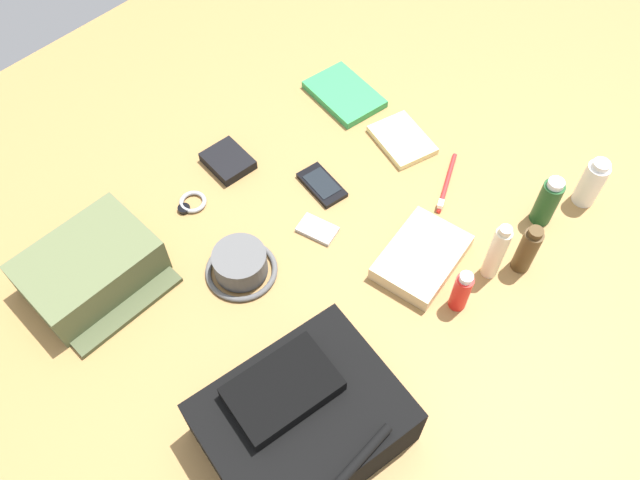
# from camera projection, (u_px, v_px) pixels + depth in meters

# --- Properties ---
(ground_plane) EXTENTS (2.64, 2.02, 0.02)m
(ground_plane) POSITION_uv_depth(u_px,v_px,m) (320.00, 253.00, 1.39)
(ground_plane) COLOR olive
(ground_plane) RESTS_ON ground
(backpack) EXTENTS (0.37, 0.31, 0.16)m
(backpack) POSITION_uv_depth(u_px,v_px,m) (302.00, 421.00, 1.11)
(backpack) COLOR black
(backpack) RESTS_ON ground_plane
(toiletry_pouch) EXTENTS (0.26, 0.23, 0.10)m
(toiletry_pouch) POSITION_uv_depth(u_px,v_px,m) (91.00, 269.00, 1.30)
(toiletry_pouch) COLOR #56603D
(toiletry_pouch) RESTS_ON ground_plane
(bucket_hat) EXTENTS (0.15, 0.15, 0.06)m
(bucket_hat) POSITION_uv_depth(u_px,v_px,m) (240.00, 265.00, 1.33)
(bucket_hat) COLOR #545454
(bucket_hat) RESTS_ON ground_plane
(toothpaste_tube) EXTENTS (0.05, 0.05, 0.13)m
(toothpaste_tube) POSITION_uv_depth(u_px,v_px,m) (591.00, 183.00, 1.41)
(toothpaste_tube) COLOR white
(toothpaste_tube) RESTS_ON ground_plane
(shampoo_bottle) EXTENTS (0.05, 0.05, 0.13)m
(shampoo_bottle) POSITION_uv_depth(u_px,v_px,m) (547.00, 202.00, 1.38)
(shampoo_bottle) COLOR #19471E
(shampoo_bottle) RESTS_ON ground_plane
(cologne_bottle) EXTENTS (0.04, 0.04, 0.13)m
(cologne_bottle) POSITION_uv_depth(u_px,v_px,m) (527.00, 250.00, 1.31)
(cologne_bottle) COLOR #473319
(cologne_bottle) RESTS_ON ground_plane
(lotion_bottle) EXTENTS (0.03, 0.03, 0.16)m
(lotion_bottle) POSITION_uv_depth(u_px,v_px,m) (496.00, 252.00, 1.29)
(lotion_bottle) COLOR beige
(lotion_bottle) RESTS_ON ground_plane
(sunscreen_spray) EXTENTS (0.04, 0.04, 0.11)m
(sunscreen_spray) POSITION_uv_depth(u_px,v_px,m) (461.00, 291.00, 1.27)
(sunscreen_spray) COLOR red
(sunscreen_spray) RESTS_ON ground_plane
(paperback_novel) EXTENTS (0.16, 0.21, 0.02)m
(paperback_novel) POSITION_uv_depth(u_px,v_px,m) (344.00, 94.00, 1.64)
(paperback_novel) COLOR #2D934C
(paperback_novel) RESTS_ON ground_plane
(cell_phone) EXTENTS (0.08, 0.13, 0.01)m
(cell_phone) POSITION_uv_depth(u_px,v_px,m) (322.00, 185.00, 1.48)
(cell_phone) COLOR black
(cell_phone) RESTS_ON ground_plane
(media_player) EXTENTS (0.07, 0.09, 0.01)m
(media_player) POSITION_uv_depth(u_px,v_px,m) (317.00, 229.00, 1.41)
(media_player) COLOR #B7B7BC
(media_player) RESTS_ON ground_plane
(wristwatch) EXTENTS (0.07, 0.06, 0.01)m
(wristwatch) POSITION_uv_depth(u_px,v_px,m) (192.00, 203.00, 1.45)
(wristwatch) COLOR #99999E
(wristwatch) RESTS_ON ground_plane
(toothbrush) EXTENTS (0.17, 0.08, 0.02)m
(toothbrush) POSITION_uv_depth(u_px,v_px,m) (446.00, 185.00, 1.48)
(toothbrush) COLOR red
(toothbrush) RESTS_ON ground_plane
(wallet) EXTENTS (0.10, 0.12, 0.02)m
(wallet) POSITION_uv_depth(u_px,v_px,m) (228.00, 161.00, 1.51)
(wallet) COLOR black
(wallet) RESTS_ON ground_plane
(notepad) EXTENTS (0.15, 0.18, 0.02)m
(notepad) POSITION_uv_depth(u_px,v_px,m) (402.00, 140.00, 1.55)
(notepad) COLOR beige
(notepad) RESTS_ON ground_plane
(folded_towel) EXTENTS (0.22, 0.17, 0.04)m
(folded_towel) POSITION_uv_depth(u_px,v_px,m) (422.00, 257.00, 1.35)
(folded_towel) COLOR beige
(folded_towel) RESTS_ON ground_plane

